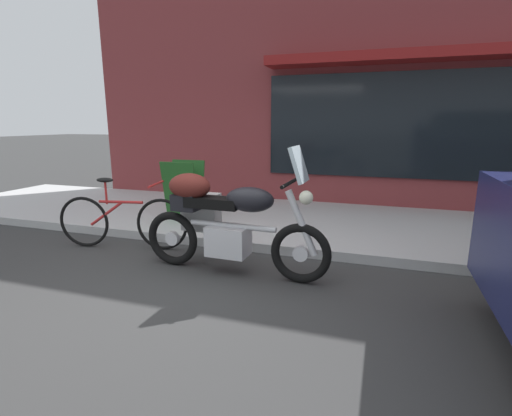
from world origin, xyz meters
name	(u,v)px	position (x,y,z in m)	size (l,w,h in m)	color
ground_plane	(182,286)	(0.00, 0.00, 0.00)	(80.00, 80.00, 0.00)	#333333
touring_motorcycle	(222,218)	(0.23, 0.52, 0.60)	(2.13, 0.71, 1.39)	black
parked_bicycle	(122,221)	(-1.31, 0.82, 0.37)	(1.71, 0.52, 0.93)	black
sandwich_board_sign	(184,191)	(-1.03, 1.96, 0.58)	(0.55, 0.41, 0.92)	#1E511E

